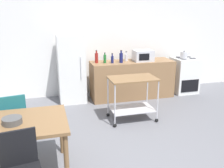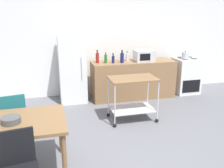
{
  "view_description": "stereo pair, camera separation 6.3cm",
  "coord_description": "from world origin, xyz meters",
  "px_view_note": "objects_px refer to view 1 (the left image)",
  "views": [
    {
      "loc": [
        -1.12,
        -2.93,
        2.07
      ],
      "look_at": [
        0.01,
        1.2,
        0.8
      ],
      "focal_mm": 39.88,
      "sensor_mm": 36.0,
      "label": 1
    },
    {
      "loc": [
        -1.06,
        -2.94,
        2.07
      ],
      "look_at": [
        0.01,
        1.2,
        0.8
      ],
      "focal_mm": 39.88,
      "sensor_mm": 36.0,
      "label": 2
    }
  ],
  "objects_px": {
    "refrigerator": "(71,69)",
    "bottle_olive_oil": "(112,59)",
    "chair_black": "(21,168)",
    "bottle_wine": "(105,59)",
    "dining_table": "(5,129)",
    "bottle_sparkling_water": "(96,58)",
    "kettle": "(184,55)",
    "microwave": "(143,56)",
    "fruit_bowl": "(12,121)",
    "stove_oven": "(184,75)",
    "bottle_vinegar": "(121,58)",
    "chair_teal": "(13,117)",
    "bottle_sesame_oil": "(126,57)",
    "kitchen_cart": "(132,92)"
  },
  "relations": [
    {
      "from": "refrigerator",
      "to": "bottle_olive_oil",
      "type": "height_order",
      "value": "refrigerator"
    },
    {
      "from": "chair_black",
      "to": "bottle_wine",
      "type": "distance_m",
      "value": 3.57
    },
    {
      "from": "dining_table",
      "to": "bottle_sparkling_water",
      "type": "relative_size",
      "value": 5.05
    },
    {
      "from": "kettle",
      "to": "bottle_olive_oil",
      "type": "bearing_deg",
      "value": -179.95
    },
    {
      "from": "microwave",
      "to": "dining_table",
      "type": "bearing_deg",
      "value": -138.65
    },
    {
      "from": "refrigerator",
      "to": "bottle_olive_oil",
      "type": "xyz_separation_m",
      "value": [
        0.93,
        -0.18,
        0.22
      ]
    },
    {
      "from": "refrigerator",
      "to": "fruit_bowl",
      "type": "relative_size",
      "value": 6.58
    },
    {
      "from": "dining_table",
      "to": "stove_oven",
      "type": "xyz_separation_m",
      "value": [
        4.0,
        2.53,
        -0.22
      ]
    },
    {
      "from": "chair_black",
      "to": "kettle",
      "type": "xyz_separation_m",
      "value": [
        3.68,
        3.08,
        0.48
      ]
    },
    {
      "from": "fruit_bowl",
      "to": "bottle_olive_oil",
      "type": "bearing_deg",
      "value": 51.89
    },
    {
      "from": "bottle_vinegar",
      "to": "chair_teal",
      "type": "bearing_deg",
      "value": -142.88
    },
    {
      "from": "stove_oven",
      "to": "bottle_sesame_oil",
      "type": "xyz_separation_m",
      "value": [
        -1.58,
        0.04,
        0.54
      ]
    },
    {
      "from": "bottle_sparkling_water",
      "to": "kettle",
      "type": "xyz_separation_m",
      "value": [
        2.2,
        -0.1,
        -0.02
      ]
    },
    {
      "from": "refrigerator",
      "to": "stove_oven",
      "type": "bearing_deg",
      "value": -1.6
    },
    {
      "from": "bottle_sparkling_water",
      "to": "kettle",
      "type": "relative_size",
      "value": 1.24
    },
    {
      "from": "chair_black",
      "to": "bottle_wine",
      "type": "bearing_deg",
      "value": 53.26
    },
    {
      "from": "refrigerator",
      "to": "bottle_sparkling_water",
      "type": "xyz_separation_m",
      "value": [
        0.58,
        -0.08,
        0.25
      ]
    },
    {
      "from": "bottle_wine",
      "to": "microwave",
      "type": "xyz_separation_m",
      "value": [
        0.94,
        -0.02,
        0.03
      ]
    },
    {
      "from": "chair_teal",
      "to": "bottle_vinegar",
      "type": "distance_m",
      "value": 2.85
    },
    {
      "from": "refrigerator",
      "to": "bottle_wine",
      "type": "distance_m",
      "value": 0.81
    },
    {
      "from": "chair_black",
      "to": "refrigerator",
      "type": "height_order",
      "value": "refrigerator"
    },
    {
      "from": "dining_table",
      "to": "refrigerator",
      "type": "distance_m",
      "value": 2.84
    },
    {
      "from": "bottle_vinegar",
      "to": "fruit_bowl",
      "type": "height_order",
      "value": "bottle_vinegar"
    },
    {
      "from": "bottle_olive_oil",
      "to": "kettle",
      "type": "bearing_deg",
      "value": 0.05
    },
    {
      "from": "bottle_vinegar",
      "to": "kettle",
      "type": "distance_m",
      "value": 1.64
    },
    {
      "from": "chair_teal",
      "to": "kettle",
      "type": "height_order",
      "value": "kettle"
    },
    {
      "from": "kitchen_cart",
      "to": "bottle_sesame_oil",
      "type": "relative_size",
      "value": 3.96
    },
    {
      "from": "dining_table",
      "to": "microwave",
      "type": "xyz_separation_m",
      "value": [
        2.81,
        2.47,
        0.36
      ]
    },
    {
      "from": "microwave",
      "to": "bottle_sesame_oil",
      "type": "bearing_deg",
      "value": 164.15
    },
    {
      "from": "bottle_wine",
      "to": "refrigerator",
      "type": "bearing_deg",
      "value": 170.43
    },
    {
      "from": "bottle_sesame_oil",
      "to": "chair_teal",
      "type": "bearing_deg",
      "value": -142.55
    },
    {
      "from": "dining_table",
      "to": "bottle_vinegar",
      "type": "relative_size",
      "value": 5.18
    },
    {
      "from": "kitchen_cart",
      "to": "kettle",
      "type": "relative_size",
      "value": 3.8
    },
    {
      "from": "bottle_sparkling_water",
      "to": "fruit_bowl",
      "type": "height_order",
      "value": "bottle_sparkling_water"
    },
    {
      "from": "fruit_bowl",
      "to": "kettle",
      "type": "height_order",
      "value": "kettle"
    },
    {
      "from": "dining_table",
      "to": "bottle_sesame_oil",
      "type": "height_order",
      "value": "bottle_sesame_oil"
    },
    {
      "from": "bottle_olive_oil",
      "to": "microwave",
      "type": "distance_m",
      "value": 0.78
    },
    {
      "from": "bottle_vinegar",
      "to": "microwave",
      "type": "distance_m",
      "value": 0.56
    },
    {
      "from": "chair_teal",
      "to": "bottle_olive_oil",
      "type": "bearing_deg",
      "value": -149.72
    },
    {
      "from": "refrigerator",
      "to": "kitchen_cart",
      "type": "distance_m",
      "value": 1.71
    },
    {
      "from": "chair_black",
      "to": "bottle_sparkling_water",
      "type": "bearing_deg",
      "value": 56.33
    },
    {
      "from": "bottle_sparkling_water",
      "to": "bottle_vinegar",
      "type": "relative_size",
      "value": 1.03
    },
    {
      "from": "kitchen_cart",
      "to": "chair_teal",
      "type": "bearing_deg",
      "value": -166.04
    },
    {
      "from": "microwave",
      "to": "bottle_sparkling_water",
      "type": "bearing_deg",
      "value": 176.45
    },
    {
      "from": "refrigerator",
      "to": "bottle_olive_oil",
      "type": "relative_size",
      "value": 6.77
    },
    {
      "from": "bottle_wine",
      "to": "bottle_olive_oil",
      "type": "xyz_separation_m",
      "value": [
        0.16,
        -0.05,
        -0.01
      ]
    },
    {
      "from": "microwave",
      "to": "kettle",
      "type": "relative_size",
      "value": 1.92
    },
    {
      "from": "stove_oven",
      "to": "bottle_olive_oil",
      "type": "bearing_deg",
      "value": -177.09
    },
    {
      "from": "bottle_sesame_oil",
      "to": "kettle",
      "type": "relative_size",
      "value": 0.96
    },
    {
      "from": "bottle_sparkling_water",
      "to": "microwave",
      "type": "xyz_separation_m",
      "value": [
        1.12,
        -0.07,
        0.01
      ]
    }
  ]
}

